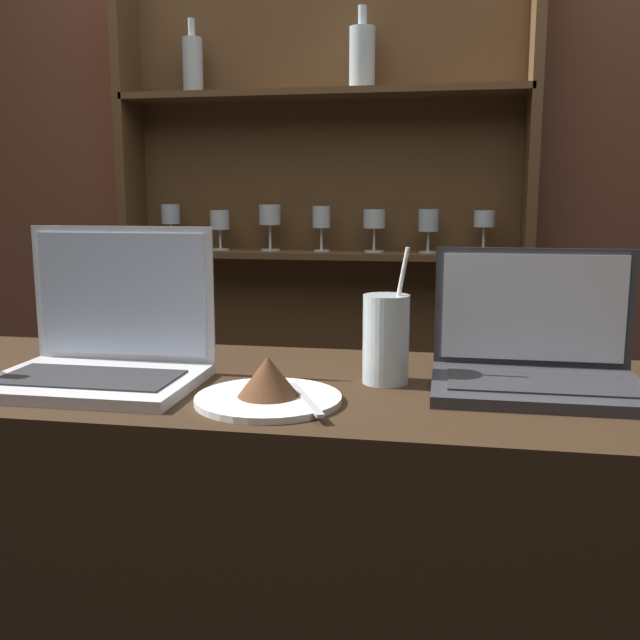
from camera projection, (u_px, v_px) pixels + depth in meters
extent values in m
cube|color=brown|center=(366.00, 169.00, 2.31)|extent=(7.00, 0.06, 2.70)
cube|color=brown|center=(137.00, 281.00, 2.39)|extent=(0.03, 0.18, 1.96)
cube|color=brown|center=(525.00, 290.00, 2.17)|extent=(0.03, 0.18, 1.96)
cube|color=brown|center=(326.00, 282.00, 2.36)|extent=(1.29, 0.02, 1.96)
cube|color=brown|center=(321.00, 403.00, 2.35)|extent=(1.25, 0.18, 0.02)
cube|color=brown|center=(321.00, 255.00, 2.26)|extent=(1.25, 0.18, 0.02)
cube|color=brown|center=(321.00, 94.00, 2.18)|extent=(1.25, 0.18, 0.02)
cylinder|color=silver|center=(172.00, 248.00, 2.35)|extent=(0.06, 0.06, 0.01)
cylinder|color=silver|center=(171.00, 236.00, 2.34)|extent=(0.01, 0.01, 0.08)
cylinder|color=silver|center=(171.00, 214.00, 2.33)|extent=(0.06, 0.06, 0.06)
cylinder|color=silver|center=(220.00, 249.00, 2.32)|extent=(0.06, 0.06, 0.01)
cylinder|color=silver|center=(220.00, 239.00, 2.31)|extent=(0.01, 0.01, 0.06)
cylinder|color=silver|center=(220.00, 220.00, 2.30)|extent=(0.06, 0.06, 0.06)
cylinder|color=silver|center=(270.00, 250.00, 2.29)|extent=(0.06, 0.06, 0.01)
cylinder|color=silver|center=(270.00, 237.00, 2.28)|extent=(0.01, 0.01, 0.08)
cylinder|color=silver|center=(270.00, 215.00, 2.27)|extent=(0.07, 0.07, 0.06)
cylinder|color=silver|center=(321.00, 250.00, 2.26)|extent=(0.05, 0.05, 0.01)
cylinder|color=silver|center=(321.00, 239.00, 2.26)|extent=(0.01, 0.01, 0.07)
cylinder|color=silver|center=(321.00, 217.00, 2.24)|extent=(0.06, 0.06, 0.07)
cylinder|color=silver|center=(374.00, 251.00, 2.23)|extent=(0.06, 0.06, 0.01)
cylinder|color=silver|center=(374.00, 239.00, 2.23)|extent=(0.01, 0.01, 0.07)
cylinder|color=silver|center=(374.00, 219.00, 2.22)|extent=(0.07, 0.07, 0.06)
cylinder|color=silver|center=(428.00, 252.00, 2.20)|extent=(0.06, 0.06, 0.01)
cylinder|color=silver|center=(428.00, 241.00, 2.20)|extent=(0.01, 0.01, 0.06)
cylinder|color=silver|center=(428.00, 220.00, 2.19)|extent=(0.06, 0.06, 0.07)
cylinder|color=silver|center=(483.00, 253.00, 2.17)|extent=(0.06, 0.06, 0.01)
cylinder|color=silver|center=(483.00, 239.00, 2.17)|extent=(0.01, 0.01, 0.08)
cylinder|color=silver|center=(484.00, 219.00, 2.16)|extent=(0.06, 0.06, 0.05)
cylinder|color=#B2C1C6|center=(363.00, 59.00, 2.14)|extent=(0.08, 0.08, 0.18)
cylinder|color=#B2C1C6|center=(364.00, 16.00, 2.12)|extent=(0.03, 0.03, 0.06)
cylinder|color=#B2C1C6|center=(193.00, 66.00, 2.24)|extent=(0.06, 0.06, 0.17)
cylinder|color=#B2C1C6|center=(192.00, 28.00, 2.22)|extent=(0.02, 0.02, 0.06)
cube|color=silver|center=(93.00, 382.00, 1.14)|extent=(0.33, 0.24, 0.02)
cube|color=#28282B|center=(89.00, 377.00, 1.13)|extent=(0.28, 0.13, 0.00)
cube|color=silver|center=(123.00, 294.00, 1.23)|extent=(0.33, 0.00, 0.23)
cube|color=silver|center=(122.00, 294.00, 1.23)|extent=(0.30, 0.01, 0.21)
cube|color=#333338|center=(537.00, 387.00, 1.11)|extent=(0.32, 0.23, 0.02)
cube|color=#28282B|center=(539.00, 383.00, 1.09)|extent=(0.28, 0.13, 0.00)
cube|color=#333338|center=(533.00, 307.00, 1.20)|extent=(0.32, 0.00, 0.20)
cube|color=white|center=(533.00, 308.00, 1.20)|extent=(0.30, 0.01, 0.18)
cylinder|color=white|center=(268.00, 399.00, 1.06)|extent=(0.22, 0.22, 0.01)
cone|color=#51301C|center=(268.00, 376.00, 1.05)|extent=(0.09, 0.09, 0.06)
cube|color=#B7B7BC|center=(306.00, 399.00, 1.03)|extent=(0.08, 0.16, 0.00)
cylinder|color=silver|center=(386.00, 339.00, 1.16)|extent=(0.08, 0.08, 0.15)
cylinder|color=white|center=(394.00, 316.00, 1.15)|extent=(0.05, 0.01, 0.22)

